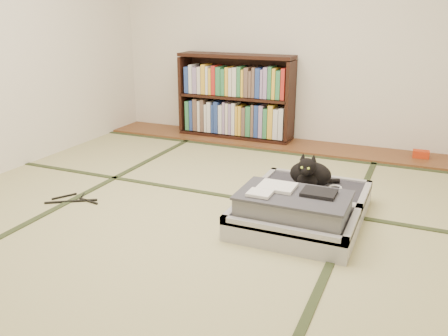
% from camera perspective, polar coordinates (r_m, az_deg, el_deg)
% --- Properties ---
extents(floor, '(4.50, 4.50, 0.00)m').
position_cam_1_polar(floor, '(3.38, -3.17, -5.65)').
color(floor, tan).
rests_on(floor, ground).
extents(wood_strip, '(4.00, 0.50, 0.02)m').
position_cam_1_polar(wood_strip, '(5.13, 6.87, 2.91)').
color(wood_strip, brown).
rests_on(wood_strip, ground).
extents(red_item, '(0.15, 0.10, 0.07)m').
position_cam_1_polar(red_item, '(4.96, 22.61, 1.56)').
color(red_item, red).
rests_on(red_item, wood_strip).
extents(tatami_borders, '(4.00, 4.50, 0.01)m').
position_cam_1_polar(tatami_borders, '(3.79, 0.18, -2.79)').
color(tatami_borders, '#2D381E').
rests_on(tatami_borders, ground).
extents(bookcase, '(1.28, 0.29, 0.92)m').
position_cam_1_polar(bookcase, '(5.28, 1.41, 8.40)').
color(bookcase, black).
rests_on(bookcase, wood_strip).
extents(suitcase, '(0.79, 1.05, 0.31)m').
position_cam_1_polar(suitcase, '(3.26, 9.25, -4.73)').
color(suitcase, '#A1A2A6').
rests_on(suitcase, floor).
extents(cat, '(0.35, 0.35, 0.28)m').
position_cam_1_polar(cat, '(3.47, 10.29, -0.70)').
color(cat, black).
rests_on(cat, suitcase).
extents(cable_coil, '(0.11, 0.11, 0.03)m').
position_cam_1_polar(cable_coil, '(3.50, 13.19, -2.38)').
color(cable_coil, white).
rests_on(cable_coil, suitcase).
extents(hanger, '(0.38, 0.28, 0.01)m').
position_cam_1_polar(hanger, '(3.79, -17.62, -3.67)').
color(hanger, black).
rests_on(hanger, floor).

